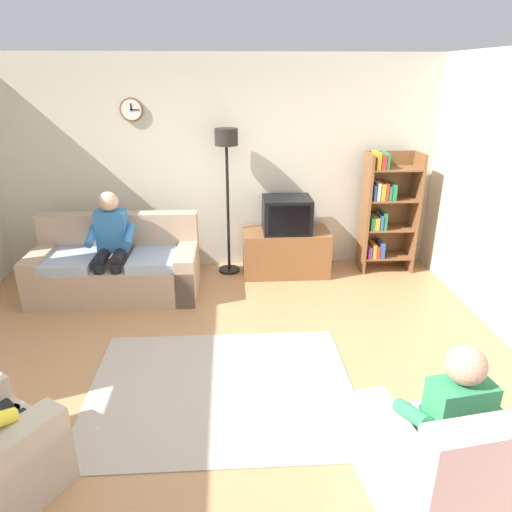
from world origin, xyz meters
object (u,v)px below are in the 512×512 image
Objects in this scene: bookshelf at (385,211)px; armchair_near_bookshelf at (446,468)px; couch at (117,268)px; floor_lamp at (227,162)px; tv_stand at (286,252)px; tv at (287,215)px; person_on_couch at (111,241)px; person_in_right_armchair at (445,415)px.

armchair_near_bookshelf is at bearing -101.76° from bookshelf.
couch is 1.84m from floor_lamp.
tv_stand is (2.07, 0.47, -0.02)m from couch.
couch is 2.12m from tv_stand.
tv_stand is 0.51m from tv.
person_on_couch is 3.88m from person_in_right_armchair.
couch is at bearing 130.08° from armchair_near_bookshelf.
couch is 1.54× the size of person_on_couch.
person_in_right_armchair is at bearing -102.25° from bookshelf.
floor_lamp reaches higher than tv_stand.
bookshelf is 3.63m from person_in_right_armchair.
floor_lamp is 1.67m from person_on_couch.
bookshelf is at bearing 9.09° from couch.
armchair_near_bookshelf is 0.33m from person_in_right_armchair.
armchair_near_bookshelf is 0.80× the size of person_on_couch.
person_in_right_armchair is at bearing -81.48° from tv_stand.
tv reaches higher than tv_stand.
floor_lamp is 1.65× the size of person_in_right_armchair.
person_on_couch reaches higher than tv.
tv is (2.07, 0.44, 0.49)m from couch.
tv is (0.00, -0.02, 0.51)m from tv_stand.
armchair_near_bookshelf is (1.27, -3.66, -1.16)m from floor_lamp.
floor_lamp is at bearing 109.17° from armchair_near_bookshelf.
tv_stand is 1.39m from bookshelf.
floor_lamp is at bearing 109.42° from person_in_right_armchair.
person_in_right_armchair reaches higher than tv.
armchair_near_bookshelf is (0.53, -3.53, -0.51)m from tv.
bookshelf is (1.29, 0.07, 0.52)m from tv_stand.
floor_lamp is (-0.74, 0.12, 0.65)m from tv.
person_on_couch is (-2.07, -0.58, 0.41)m from tv_stand.
bookshelf is 0.85× the size of floor_lamp.
couch and armchair_near_bookshelf have the same top height.
tv_stand is 1.11× the size of armchair_near_bookshelf.
floor_lamp is at bearing 26.94° from person_on_couch.
tv reaches higher than armchair_near_bookshelf.
bookshelf is at bearing 78.24° from armchair_near_bookshelf.
person_in_right_armchair is (2.59, -3.00, 0.29)m from couch.
tv is at bearing 98.58° from person_in_right_armchair.
armchair_near_bookshelf is (2.60, -3.09, -0.02)m from couch.
bookshelf is 1.40× the size of person_in_right_armchair.
person_in_right_armchair reaches higher than couch.
armchair_near_bookshelf is at bearing -70.83° from floor_lamp.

